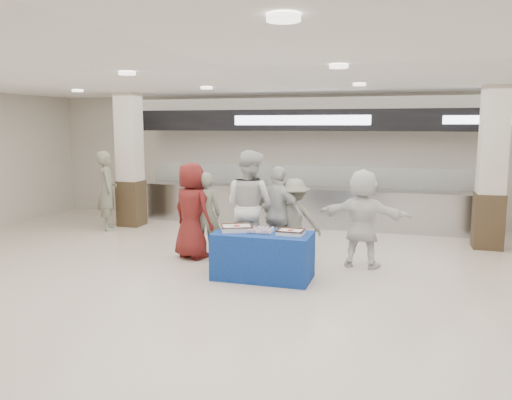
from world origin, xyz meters
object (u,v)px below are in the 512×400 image
(civilian_maroon, at_px, (192,211))
(civilian_white, at_px, (363,218))
(chef_tall, at_px, (250,207))
(sheet_cake_left, at_px, (237,228))
(soldier_a, at_px, (205,214))
(soldier_bg, at_px, (107,191))
(soldier_b, at_px, (294,220))
(cupcake_tray, at_px, (261,230))
(chef_short, at_px, (279,214))
(sheet_cake_right, at_px, (291,232))
(display_table, at_px, (263,256))

(civilian_maroon, bearing_deg, civilian_white, -151.78)
(chef_tall, relative_size, civilian_white, 1.17)
(sheet_cake_left, relative_size, soldier_a, 0.38)
(civilian_white, xyz_separation_m, soldier_bg, (-5.97, 1.47, 0.07))
(soldier_a, height_order, soldier_b, soldier_a)
(cupcake_tray, height_order, soldier_bg, soldier_bg)
(soldier_b, bearing_deg, cupcake_tray, 69.81)
(chef_tall, bearing_deg, chef_short, -142.32)
(chef_tall, bearing_deg, civilian_maroon, 26.75)
(civilian_white, bearing_deg, chef_tall, 13.04)
(cupcake_tray, xyz_separation_m, chef_short, (0.03, 1.02, 0.08))
(sheet_cake_right, bearing_deg, chef_tall, 136.11)
(sheet_cake_right, xyz_separation_m, cupcake_tray, (-0.49, 0.04, -0.01))
(display_table, xyz_separation_m, chef_short, (-0.01, 1.06, 0.49))
(sheet_cake_left, distance_m, sheet_cake_right, 0.90)
(chef_tall, height_order, soldier_bg, chef_tall)
(display_table, xyz_separation_m, sheet_cake_right, (0.45, 0.00, 0.42))
(cupcake_tray, relative_size, soldier_b, 0.25)
(sheet_cake_right, xyz_separation_m, soldier_a, (-1.85, 1.01, 0.00))
(sheet_cake_left, bearing_deg, display_table, -3.47)
(cupcake_tray, relative_size, civilian_white, 0.22)
(sheet_cake_left, height_order, civilian_maroon, civilian_maroon)
(sheet_cake_right, bearing_deg, civilian_white, 48.32)
(cupcake_tray, bearing_deg, civilian_maroon, 152.70)
(sheet_cake_right, bearing_deg, soldier_a, 151.36)
(civilian_maroon, relative_size, chef_short, 1.03)
(chef_tall, distance_m, soldier_b, 0.83)
(chef_short, bearing_deg, civilian_maroon, 29.35)
(display_table, distance_m, civilian_maroon, 1.87)
(civilian_white, bearing_deg, soldier_b, 5.76)
(display_table, height_order, soldier_bg, soldier_bg)
(sheet_cake_right, xyz_separation_m, civilian_white, (1.01, 1.14, 0.06))
(sheet_cake_right, height_order, civilian_maroon, civilian_maroon)
(sheet_cake_right, height_order, chef_tall, chef_tall)
(sheet_cake_right, distance_m, chef_tall, 1.34)
(cupcake_tray, bearing_deg, civilian_white, 36.23)
(sheet_cake_left, bearing_deg, chef_short, 66.71)
(display_table, height_order, sheet_cake_left, sheet_cake_left)
(cupcake_tray, height_order, chef_short, chef_short)
(civilian_maroon, distance_m, soldier_a, 0.27)
(sheet_cake_left, xyz_separation_m, soldier_bg, (-4.06, 2.58, 0.12))
(sheet_cake_right, distance_m, cupcake_tray, 0.49)
(civilian_white, distance_m, soldier_bg, 6.15)
(cupcake_tray, xyz_separation_m, soldier_bg, (-4.47, 2.57, 0.14))
(soldier_a, height_order, civilian_white, civilian_white)
(sheet_cake_right, distance_m, soldier_a, 2.11)
(civilian_white, bearing_deg, soldier_a, 9.20)
(sheet_cake_right, relative_size, chef_tall, 0.21)
(soldier_a, bearing_deg, soldier_bg, -47.33)
(sheet_cake_right, distance_m, civilian_white, 1.52)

